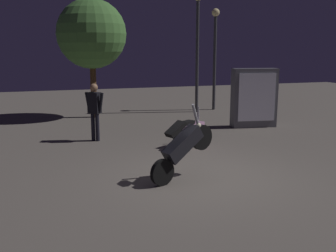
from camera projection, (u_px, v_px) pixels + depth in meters
name	position (u px, v px, depth m)	size (l,w,h in m)	color
ground_plane	(202.00, 177.00, 8.70)	(40.00, 40.00, 0.00)	#605951
motorcycle_black_foreground	(183.00, 146.00, 8.37)	(1.59, 0.68, 1.63)	black
motorcycle_pink_parked_left	(191.00, 131.00, 11.43)	(1.43, 1.01, 1.11)	black
person_rider_beside	(95.00, 107.00, 11.94)	(0.55, 0.52, 1.76)	black
streetlamp_near	(215.00, 45.00, 17.81)	(0.36, 0.36, 4.55)	#38383D
streetlamp_far	(197.00, 38.00, 17.08)	(0.36, 0.36, 5.14)	#38383D
tree_left_bg	(92.00, 34.00, 15.67)	(2.76, 2.76, 4.75)	#4C331E
kiosk_billboard	(254.00, 98.00, 14.12)	(1.66, 0.76, 2.10)	#595960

